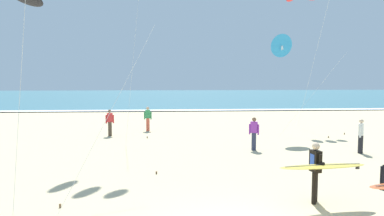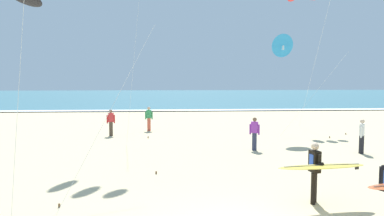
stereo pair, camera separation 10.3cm
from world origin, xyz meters
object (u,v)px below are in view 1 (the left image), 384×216
bystander_white_top (361,136)px  bystander_green_top (148,119)px  bystander_purple_top (254,133)px  kite_delta_cobalt_high (281,46)px  bystander_red_top (110,122)px  surfer_trailing (319,167)px

bystander_white_top → bystander_green_top: bearing=142.8°
bystander_purple_top → bystander_white_top: bearing=-12.4°
bystander_purple_top → bystander_green_top: bearing=129.1°
kite_delta_cobalt_high → bystander_green_top: bearing=157.9°
bystander_red_top → bystander_green_top: same height
bystander_white_top → bystander_green_top: same height
surfer_trailing → bystander_white_top: surfer_trailing is taller
surfer_trailing → bystander_white_top: bearing=53.7°
kite_delta_cobalt_high → bystander_green_top: size_ratio=3.75×
kite_delta_cobalt_high → bystander_purple_top: 6.15m
bystander_white_top → bystander_red_top: size_ratio=1.00×
bystander_green_top → bystander_white_top: bearing=-37.2°
bystander_green_top → bystander_red_top: bearing=-138.6°
kite_delta_cobalt_high → bystander_purple_top: bearing=-124.0°
bystander_red_top → bystander_green_top: size_ratio=1.00×
kite_delta_cobalt_high → surfer_trailing: bearing=-102.2°
surfer_trailing → kite_delta_cobalt_high: (2.39, 11.02, 4.24)m
surfer_trailing → bystander_red_top: (-7.53, 12.28, -0.24)m
kite_delta_cobalt_high → bystander_red_top: bearing=172.8°
kite_delta_cobalt_high → bystander_red_top: kite_delta_cobalt_high is taller
bystander_red_top → bystander_green_top: bearing=41.4°
kite_delta_cobalt_high → bystander_green_top: 9.50m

